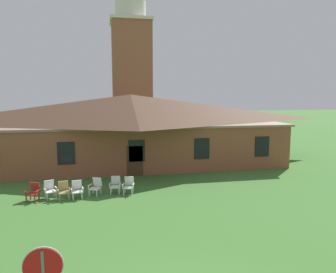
% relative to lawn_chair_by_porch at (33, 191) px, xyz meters
% --- Properties ---
extents(brick_building, '(24.17, 10.40, 5.60)m').
position_rel_lawn_chair_by_porch_xyz_m(brick_building, '(5.87, 9.07, 2.36)').
color(brick_building, brown).
rests_on(brick_building, ground).
extents(dome_tower, '(5.18, 5.18, 20.56)m').
position_rel_lawn_chair_by_porch_xyz_m(dome_tower, '(7.13, 23.65, 8.95)').
color(dome_tower, '#93563D').
rests_on(dome_tower, ground).
extents(lawn_chair_by_porch, '(0.74, 0.79, 0.96)m').
position_rel_lawn_chair_by_porch_xyz_m(lawn_chair_by_porch, '(0.00, 0.00, 0.00)').
color(lawn_chair_by_porch, maroon).
rests_on(lawn_chair_by_porch, ground).
extents(lawn_chair_near_door, '(0.79, 0.83, 0.96)m').
position_rel_lawn_chair_by_porch_xyz_m(lawn_chair_near_door, '(0.78, 0.27, 0.00)').
color(lawn_chair_near_door, white).
rests_on(lawn_chair_near_door, ground).
extents(lawn_chair_left_end, '(0.72, 0.76, 0.96)m').
position_rel_lawn_chair_by_porch_xyz_m(lawn_chair_left_end, '(1.53, -0.02, 0.00)').
color(lawn_chair_left_end, tan).
rests_on(lawn_chair_left_end, ground).
extents(lawn_chair_middle, '(0.70, 0.74, 0.96)m').
position_rel_lawn_chair_by_porch_xyz_m(lawn_chair_middle, '(2.23, -0.03, 0.00)').
color(lawn_chair_middle, white).
rests_on(lawn_chair_middle, ground).
extents(lawn_chair_right_end, '(0.81, 0.85, 0.96)m').
position_rel_lawn_chair_by_porch_xyz_m(lawn_chair_right_end, '(3.22, 0.37, 0.00)').
color(lawn_chair_right_end, white).
rests_on(lawn_chair_right_end, ground).
extents(lawn_chair_far_side, '(0.70, 0.74, 0.96)m').
position_rel_lawn_chair_by_porch_xyz_m(lawn_chair_far_side, '(4.30, 0.50, 0.00)').
color(lawn_chair_far_side, silver).
rests_on(lawn_chair_far_side, ground).
extents(lawn_chair_under_eave, '(0.73, 0.77, 0.96)m').
position_rel_lawn_chair_by_porch_xyz_m(lawn_chair_under_eave, '(5.04, 0.24, 0.00)').
color(lawn_chair_under_eave, silver).
rests_on(lawn_chair_under_eave, ground).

